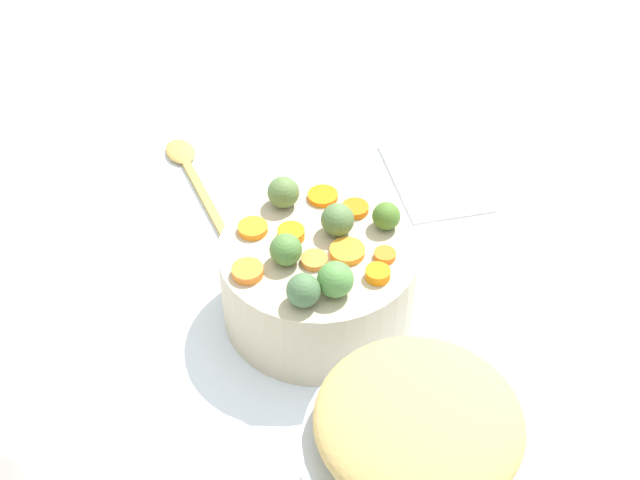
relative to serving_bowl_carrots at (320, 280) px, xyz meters
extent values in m
cube|color=silver|center=(0.01, 0.00, -0.06)|extent=(2.40, 2.40, 0.02)
cylinder|color=#BFAF8F|center=(0.00, 0.00, 0.00)|extent=(0.23, 0.23, 0.11)
cylinder|color=#B2B9C0|center=(0.27, 0.02, 0.01)|extent=(0.20, 0.20, 0.12)
ellipsoid|color=tan|center=(0.27, 0.02, 0.09)|extent=(0.18, 0.18, 0.05)
cylinder|color=orange|center=(0.02, -0.09, 0.06)|extent=(0.04, 0.04, 0.01)
cylinder|color=orange|center=(-0.04, -0.07, 0.06)|extent=(0.05, 0.05, 0.01)
cylinder|color=orange|center=(-0.08, 0.02, 0.06)|extent=(0.05, 0.05, 0.01)
cylinder|color=orange|center=(0.03, 0.07, 0.06)|extent=(0.03, 0.03, 0.01)
cylinder|color=orange|center=(-0.02, -0.03, 0.06)|extent=(0.04, 0.04, 0.01)
cylinder|color=orange|center=(0.02, 0.03, 0.06)|extent=(0.06, 0.06, 0.01)
cylinder|color=orange|center=(-0.05, 0.06, 0.06)|extent=(0.04, 0.04, 0.01)
cylinder|color=orange|center=(0.02, -0.01, 0.06)|extent=(0.04, 0.04, 0.01)
cylinder|color=orange|center=(0.06, 0.05, 0.06)|extent=(0.03, 0.03, 0.01)
sphere|color=#50873F|center=(0.07, 0.00, 0.07)|extent=(0.04, 0.04, 0.04)
sphere|color=#476E25|center=(-0.01, 0.08, 0.07)|extent=(0.03, 0.03, 0.03)
sphere|color=#57743C|center=(-0.08, -0.02, 0.07)|extent=(0.04, 0.04, 0.04)
sphere|color=#476B41|center=(0.08, -0.04, 0.07)|extent=(0.04, 0.04, 0.04)
sphere|color=#4D7937|center=(0.01, -0.04, 0.07)|extent=(0.04, 0.04, 0.04)
sphere|color=#51713E|center=(-0.02, 0.03, 0.07)|extent=(0.04, 0.04, 0.04)
cube|color=#B08D44|center=(-0.22, -0.10, -0.05)|extent=(0.22, 0.05, 0.01)
ellipsoid|color=#B08D44|center=(-0.35, -0.12, -0.05)|extent=(0.07, 0.05, 0.01)
cube|color=silver|center=(-0.20, 0.22, -0.05)|extent=(0.18, 0.12, 0.01)
camera|label=1|loc=(0.66, -0.17, 0.71)|focal=47.12mm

